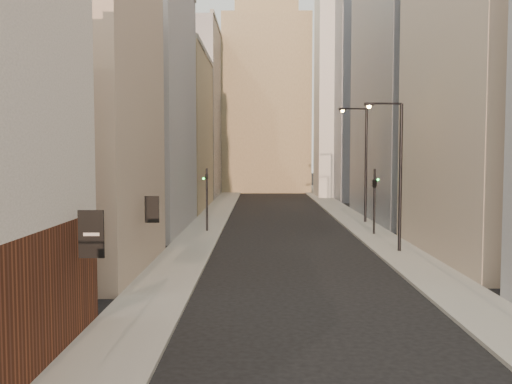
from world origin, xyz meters
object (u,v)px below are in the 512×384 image
white_tower (345,65)px  streetlamp_mid (397,168)px  traffic_light_left (207,185)px  traffic_light_right (375,185)px  streetlamp_far (363,158)px  clock_tower (266,85)px

white_tower → streetlamp_mid: white_tower is taller
streetlamp_mid → traffic_light_left: bearing=136.8°
traffic_light_left → traffic_light_right: 12.73m
streetlamp_far → streetlamp_mid: bearing=-105.8°
clock_tower → streetlamp_far: (7.98, -45.69, -11.88)m
white_tower → streetlamp_far: (-3.02, -31.69, -12.85)m
clock_tower → traffic_light_left: bearing=-95.7°
white_tower → streetlamp_far: bearing=-95.4°
white_tower → clock_tower: bearing=128.2°
streetlamp_far → traffic_light_right: bearing=-107.0°
streetlamp_mid → traffic_light_left: (-12.44, 9.16, -1.57)m
streetlamp_mid → clock_tower: bearing=90.0°
traffic_light_left → traffic_light_right: size_ratio=1.00×
white_tower → traffic_light_left: size_ratio=8.30×
white_tower → traffic_light_right: (-3.53, -39.30, -14.80)m
clock_tower → streetlamp_far: size_ratio=4.45×
traffic_light_right → clock_tower: bearing=-67.0°
streetlamp_mid → streetlamp_far: bearing=80.6°
traffic_light_left → clock_tower: bearing=-77.9°
streetlamp_mid → traffic_light_left: 15.53m
streetlamp_far → traffic_light_left: size_ratio=2.02×
streetlamp_mid → white_tower: bearing=78.7°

